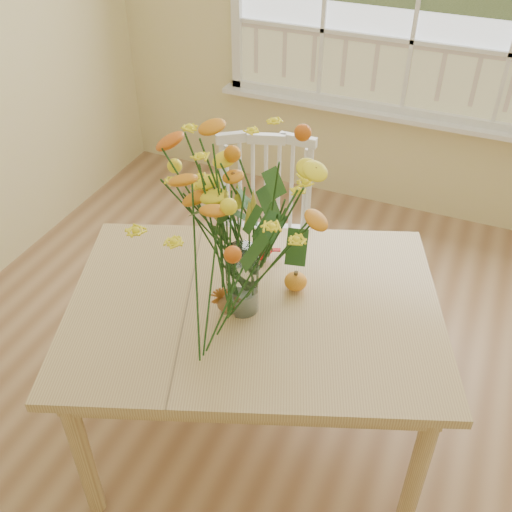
% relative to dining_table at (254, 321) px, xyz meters
% --- Properties ---
extents(floor, '(4.00, 4.50, 0.01)m').
position_rel_dining_table_xyz_m(floor, '(0.13, -0.15, -0.68)').
color(floor, '#986D49').
rests_on(floor, ground).
extents(wall_back, '(4.00, 0.02, 2.70)m').
position_rel_dining_table_xyz_m(wall_back, '(0.13, 2.10, 0.68)').
color(wall_back, '#F0E399').
rests_on(wall_back, floor).
extents(dining_table, '(1.69, 1.45, 0.76)m').
position_rel_dining_table_xyz_m(dining_table, '(0.00, 0.00, 0.00)').
color(dining_table, tan).
rests_on(dining_table, floor).
extents(windsor_chair, '(0.58, 0.57, 1.02)m').
position_rel_dining_table_xyz_m(windsor_chair, '(-0.26, 0.73, -0.10)').
color(windsor_chair, white).
rests_on(windsor_chair, floor).
extents(flower_vase, '(0.57, 0.57, 0.68)m').
position_rel_dining_table_xyz_m(flower_vase, '(-0.03, -0.03, 0.50)').
color(flower_vase, white).
rests_on(flower_vase, dining_table).
extents(pumpkin, '(0.09, 0.09, 0.07)m').
position_rel_dining_table_xyz_m(pumpkin, '(0.12, 0.15, 0.13)').
color(pumpkin, orange).
rests_on(pumpkin, dining_table).
extents(turkey_figurine, '(0.11, 0.11, 0.11)m').
position_rel_dining_table_xyz_m(turkey_figurine, '(-0.07, -0.08, 0.14)').
color(turkey_figurine, '#CCB78C').
rests_on(turkey_figurine, dining_table).
extents(dark_gourd, '(0.13, 0.13, 0.08)m').
position_rel_dining_table_xyz_m(dark_gourd, '(-0.10, 0.27, 0.13)').
color(dark_gourd, '#38160F').
rests_on(dark_gourd, dining_table).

